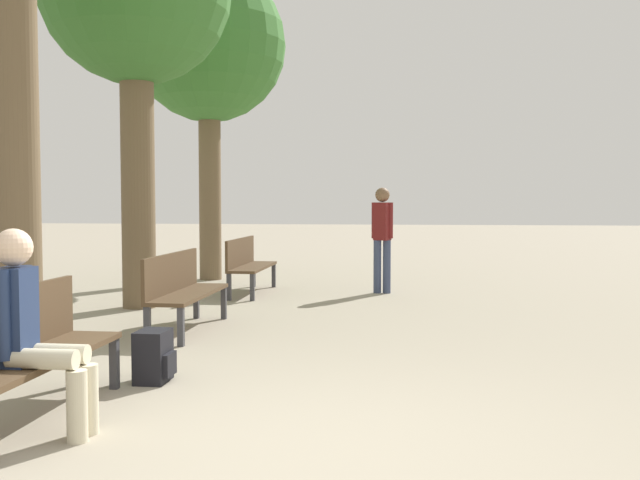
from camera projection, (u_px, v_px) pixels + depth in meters
The scene contains 8 objects.
ground_plane at pixel (276, 452), 4.03m from camera, with size 80.00×80.00×0.00m, color gray.
bench_row_0 at pixel (23, 345), 4.58m from camera, with size 0.43×1.72×0.85m.
bench_row_1 at pixel (181, 286), 7.77m from camera, with size 0.43×1.72×0.85m.
bench_row_2 at pixel (247, 261), 10.96m from camera, with size 0.43×1.72×0.85m.
tree_row_2 at pixel (209, 48), 12.72m from camera, with size 2.76×2.76×5.60m.
person_seated at pixel (33, 327), 4.26m from camera, with size 0.59×0.34×1.25m.
backpack at pixel (154, 357), 5.57m from camera, with size 0.27×0.31×0.41m.
pedestrian_near at pixel (382, 233), 10.95m from camera, with size 0.33×0.27×1.63m.
Camera 1 is at (0.73, -3.90, 1.41)m, focal length 40.00 mm.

